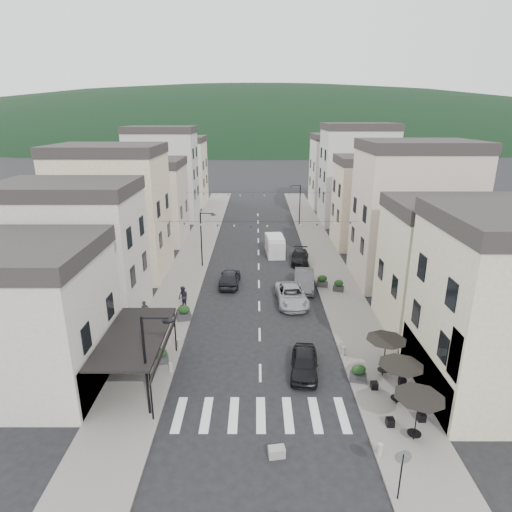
{
  "coord_description": "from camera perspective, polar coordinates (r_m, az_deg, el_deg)",
  "views": [
    {
      "loc": [
        -0.25,
        -17.55,
        15.75
      ],
      "look_at": [
        -0.28,
        19.15,
        3.5
      ],
      "focal_mm": 30.0,
      "sensor_mm": 36.0,
      "label": 1
    }
  ],
  "objects": [
    {
      "name": "planter_lb",
      "position": [
        34.69,
        -9.58,
        -7.49
      ],
      "size": [
        1.23,
        0.88,
        1.24
      ],
      "rotation": [
        0.0,
        0.0,
        0.27
      ],
      "color": "#313134",
      "rests_on": "sidewalk_left"
    },
    {
      "name": "boutique_awning",
      "position": [
        26.78,
        -15.37,
        -10.42
      ],
      "size": [
        3.77,
        7.5,
        3.28
      ],
      "color": "black",
      "rests_on": "ground"
    },
    {
      "name": "buildings_row_left",
      "position": [
        57.92,
        -14.35,
        8.32
      ],
      "size": [
        10.2,
        54.16,
        14.0
      ],
      "color": "#B1ACA3",
      "rests_on": "ground"
    },
    {
      "name": "parked_car_c",
      "position": [
        37.42,
        4.74,
        -5.23
      ],
      "size": [
        2.87,
        5.6,
        1.51
      ],
      "primitive_type": "imported",
      "rotation": [
        0.0,
        0.0,
        0.07
      ],
      "color": "#979AA0",
      "rests_on": "ground"
    },
    {
      "name": "bunting_far",
      "position": [
        56.46,
        0.31,
        8.16
      ],
      "size": [
        19.0,
        0.28,
        0.62
      ],
      "color": "black",
      "rests_on": "ground"
    },
    {
      "name": "pedestrian_b",
      "position": [
        36.64,
        -9.68,
        -5.44
      ],
      "size": [
        1.17,
        1.16,
        1.9
      ],
      "primitive_type": "imported",
      "rotation": [
        0.0,
        0.0,
        -0.74
      ],
      "color": "black",
      "rests_on": "sidewalk_left"
    },
    {
      "name": "concrete_block_a",
      "position": [
        22.7,
        2.77,
        -24.64
      ],
      "size": [
        0.87,
        0.62,
        0.5
      ],
      "primitive_type": "cube",
      "rotation": [
        0.0,
        0.0,
        0.15
      ],
      "color": "gray",
      "rests_on": "ground"
    },
    {
      "name": "delivery_van",
      "position": [
        50.15,
        2.51,
        1.5
      ],
      "size": [
        2.24,
        4.95,
        2.31
      ],
      "rotation": [
        0.0,
        0.0,
        0.07
      ],
      "color": "#BCBCBF",
      "rests_on": "ground"
    },
    {
      "name": "parked_car_e",
      "position": [
        41.17,
        -3.51,
        -2.89
      ],
      "size": [
        2.04,
        4.68,
        1.57
      ],
      "primitive_type": "imported",
      "rotation": [
        0.0,
        0.0,
        3.1
      ],
      "color": "black",
      "rests_on": "ground"
    },
    {
      "name": "sidewalk_right",
      "position": [
        52.55,
        8.53,
        0.88
      ],
      "size": [
        4.0,
        76.0,
        0.12
      ],
      "primitive_type": "cube",
      "color": "slate",
      "rests_on": "ground"
    },
    {
      "name": "hill_backdrop",
      "position": [
        317.94,
        0.1,
        15.62
      ],
      "size": [
        640.0,
        360.0,
        70.0
      ],
      "primitive_type": "ellipsoid",
      "color": "black",
      "rests_on": "ground"
    },
    {
      "name": "streetlamp_right_far",
      "position": [
        63.01,
        5.63,
        7.35
      ],
      "size": [
        1.7,
        0.56,
        6.0
      ],
      "color": "black",
      "rests_on": "ground"
    },
    {
      "name": "planter_rc",
      "position": [
        41.04,
        8.82,
        -3.32
      ],
      "size": [
        1.14,
        0.81,
        1.15
      ],
      "rotation": [
        0.0,
        0.0,
        -0.26
      ],
      "color": "#333336",
      "rests_on": "sidewalk_right"
    },
    {
      "name": "planter_la",
      "position": [
        29.45,
        -12.58,
        -12.88
      ],
      "size": [
        1.08,
        0.77,
        1.09
      ],
      "rotation": [
        0.0,
        0.0,
        0.26
      ],
      "color": "#323234",
      "rests_on": "sidewalk_left"
    },
    {
      "name": "bollards",
      "position": [
        27.68,
        0.57,
        -15.17
      ],
      "size": [
        11.66,
        10.26,
        0.6
      ],
      "color": "gray",
      "rests_on": "ground"
    },
    {
      "name": "planter_ra",
      "position": [
        27.81,
        13.49,
        -14.96
      ],
      "size": [
        1.1,
        0.77,
        1.13
      ],
      "rotation": [
        0.0,
        0.0,
        -0.23
      ],
      "color": "#2C2C2E",
      "rests_on": "sidewalk_right"
    },
    {
      "name": "sidewalk_left",
      "position": [
        52.48,
        -7.89,
        0.88
      ],
      "size": [
        4.0,
        76.0,
        0.12
      ],
      "primitive_type": "cube",
      "color": "slate",
      "rests_on": "ground"
    },
    {
      "name": "streetlamp_left_near",
      "position": [
        23.63,
        -13.95,
        -12.81
      ],
      "size": [
        1.7,
        0.56,
        6.0
      ],
      "color": "black",
      "rests_on": "ground"
    },
    {
      "name": "cafe_terrace",
      "position": [
        25.63,
        18.7,
        -14.15
      ],
      "size": [
        2.5,
        8.1,
        2.53
      ],
      "color": "black",
      "rests_on": "ground"
    },
    {
      "name": "parked_car_d",
      "position": [
        47.54,
        5.9,
        -0.15
      ],
      "size": [
        2.37,
        4.72,
        1.31
      ],
      "primitive_type": "imported",
      "rotation": [
        0.0,
        0.0,
        -0.12
      ],
      "color": "black",
      "rests_on": "ground"
    },
    {
      "name": "streetlamp_left_far",
      "position": [
        45.53,
        -6.99,
        2.97
      ],
      "size": [
        1.7,
        0.56,
        6.0
      ],
      "color": "black",
      "rests_on": "ground"
    },
    {
      "name": "planter_rb",
      "position": [
        40.3,
        10.95,
        -3.9
      ],
      "size": [
        1.08,
        0.78,
        1.09
      ],
      "rotation": [
        0.0,
        0.0,
        -0.27
      ],
      "color": "#2C2B2E",
      "rests_on": "sidewalk_right"
    },
    {
      "name": "ground",
      "position": [
        23.58,
        0.7,
        -23.45
      ],
      "size": [
        700.0,
        700.0,
        0.0
      ],
      "primitive_type": "plane",
      "color": "black",
      "rests_on": "ground"
    },
    {
      "name": "pedestrian_a",
      "position": [
        34.92,
        -14.58,
        -7.18
      ],
      "size": [
        0.75,
        0.63,
        1.75
      ],
      "primitive_type": "imported",
      "rotation": [
        0.0,
        0.0,
        0.38
      ],
      "color": "black",
      "rests_on": "sidewalk_left"
    },
    {
      "name": "parked_car_a",
      "position": [
        28.11,
        6.46,
        -14.01
      ],
      "size": [
        2.16,
        4.36,
        1.43
      ],
      "primitive_type": "imported",
      "rotation": [
        0.0,
        0.0,
        -0.11
      ],
      "color": "black",
      "rests_on": "ground"
    },
    {
      "name": "bunting_near",
      "position": [
        40.82,
        0.4,
        4.14
      ],
      "size": [
        19.0,
        0.28,
        0.62
      ],
      "color": "black",
      "rests_on": "ground"
    },
    {
      "name": "buildings_row_right",
      "position": [
        56.9,
        15.24,
        8.28
      ],
      "size": [
        10.2,
        54.16,
        14.5
      ],
      "color": "#B7B192",
      "rests_on": "ground"
    },
    {
      "name": "traffic_sign",
      "position": [
        20.62,
        18.9,
        -24.86
      ],
      "size": [
        0.7,
        0.07,
        2.7
      ],
      "color": "black",
      "rests_on": "ground"
    },
    {
      "name": "parked_car_b",
      "position": [
        40.64,
        6.43,
        -3.17
      ],
      "size": [
        2.32,
        5.33,
        1.7
      ],
      "primitive_type": "imported",
      "rotation": [
        0.0,
        0.0,
        -0.1
      ],
      "color": "#353638",
      "rests_on": "ground"
    }
  ]
}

